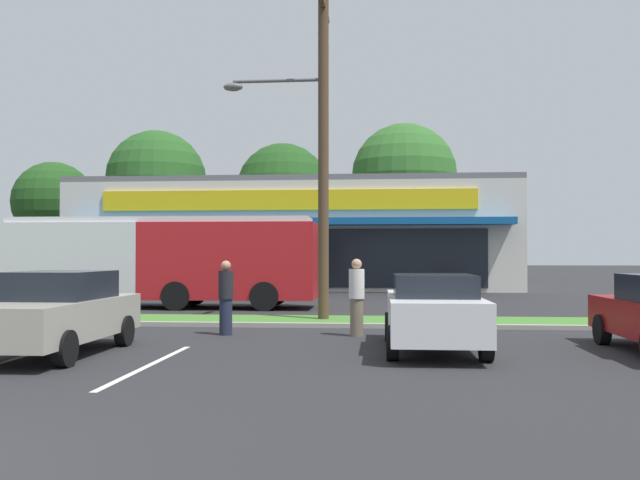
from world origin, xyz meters
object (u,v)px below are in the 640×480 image
(car_0, at_px, (55,312))
(pedestrian_near_bench, at_px, (226,298))
(pedestrian_by_pole, at_px, (357,297))
(car_1, at_px, (433,311))
(city_bus, at_px, (162,259))
(car_4, at_px, (244,281))
(utility_pole, at_px, (318,142))

(car_0, relative_size, pedestrian_near_bench, 2.52)
(pedestrian_near_bench, relative_size, pedestrian_by_pole, 0.98)
(car_1, relative_size, pedestrian_by_pole, 2.53)
(pedestrian_by_pole, bearing_deg, pedestrian_near_bench, 12.77)
(pedestrian_near_bench, bearing_deg, city_bus, 79.62)
(city_bus, relative_size, pedestrian_by_pole, 6.17)
(car_1, distance_m, car_4, 17.31)
(car_0, bearing_deg, car_4, 178.87)
(city_bus, distance_m, pedestrian_near_bench, 9.23)
(utility_pole, xyz_separation_m, pedestrian_near_bench, (-1.95, -3.09, -4.22))
(city_bus, distance_m, car_4, 5.81)
(car_0, bearing_deg, pedestrian_by_pole, 121.83)
(city_bus, xyz_separation_m, pedestrian_by_pole, (7.30, -8.15, -0.85))
(utility_pole, height_order, pedestrian_near_bench, utility_pole)
(utility_pole, relative_size, car_0, 2.13)
(city_bus, xyz_separation_m, car_1, (8.90, -10.48, -0.97))
(utility_pole, height_order, car_1, utility_pole)
(utility_pole, height_order, pedestrian_by_pole, utility_pole)
(car_1, bearing_deg, utility_pole, 27.38)
(car_1, bearing_deg, city_bus, 40.34)
(city_bus, bearing_deg, car_4, -110.60)
(city_bus, relative_size, car_0, 2.51)
(pedestrian_near_bench, bearing_deg, car_0, -163.51)
(car_0, xyz_separation_m, car_4, (0.34, 17.05, -0.04))
(city_bus, xyz_separation_m, car_4, (1.96, 5.38, -0.99))
(city_bus, bearing_deg, utility_pole, 139.57)
(pedestrian_by_pole, bearing_deg, car_0, 43.96)
(car_0, relative_size, car_4, 1.00)
(utility_pole, xyz_separation_m, car_1, (2.78, -5.38, -4.32))
(utility_pole, relative_size, city_bus, 0.85)
(car_0, height_order, pedestrian_by_pole, pedestrian_by_pole)
(utility_pole, bearing_deg, pedestrian_by_pole, -68.85)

